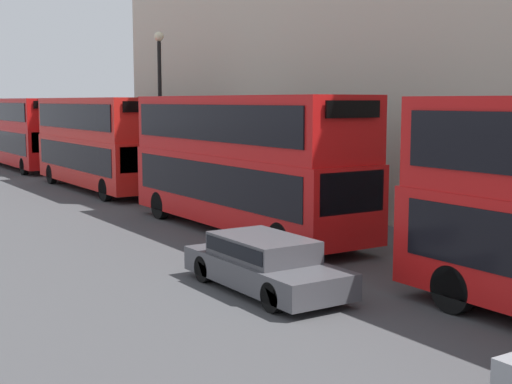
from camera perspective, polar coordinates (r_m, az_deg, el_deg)
The scene contains 6 objects.
bus_second_in_queue at distance 23.12m, azimuth -1.10°, elevation 2.75°, with size 2.59×10.99×4.45m.
bus_third_in_queue at distance 35.02m, azimuth -12.54°, elevation 4.11°, with size 2.59×10.87×4.43m.
bus_trailing at distance 47.55m, azimuth -18.06°, elevation 4.73°, with size 2.59×11.18×4.42m.
car_hatchback at distance 16.19m, azimuth 0.67°, elevation -5.61°, with size 1.78×4.55×1.24m.
street_lamp at distance 33.45m, azimuth -7.70°, elevation 7.62°, with size 0.44×0.44×7.42m.
pedestrian at distance 23.67m, azimuth 5.16°, elevation -1.39°, with size 0.36×0.36×1.57m.
Camera 1 is at (-10.50, 0.23, 4.29)m, focal length 50.00 mm.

